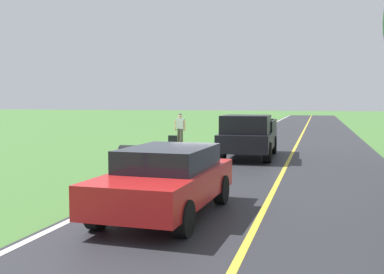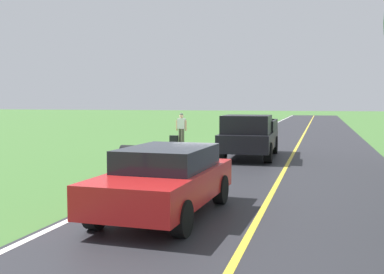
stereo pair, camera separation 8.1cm
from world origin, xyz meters
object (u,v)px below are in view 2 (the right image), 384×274
Objects in this scene: sedan_ahead_same_lane at (166,179)px; suitcase_carried at (174,140)px; hitchhiker_walking at (182,127)px; pickup_truck_passing at (249,135)px.

suitcase_carried is at bearing -72.76° from sedan_ahead_same_lane.
hitchhiker_walking reaches higher than suitcase_carried.
hitchhiker_walking is 3.46× the size of suitcase_carried.
hitchhiker_walking is 0.84m from suitcase_carried.
suitcase_carried is at bearing 9.47° from hitchhiker_walking.
pickup_truck_passing is 10.22m from sedan_ahead_same_lane.
suitcase_carried is at bearing -45.35° from pickup_truck_passing.
sedan_ahead_same_lane is (-4.72, 15.21, 0.50)m from suitcase_carried.
hitchhiker_walking is at bearing 100.86° from suitcase_carried.
suitcase_carried is 0.11× the size of sedan_ahead_same_lane.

